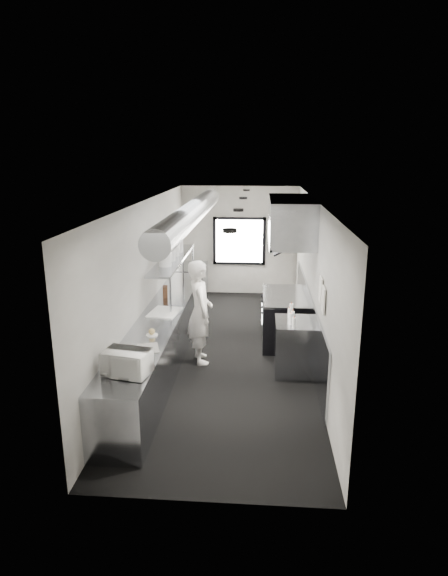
% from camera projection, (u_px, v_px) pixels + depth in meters
% --- Properties ---
extents(floor, '(3.00, 8.00, 0.01)m').
position_uv_depth(floor, '(229.00, 353.00, 8.98)').
color(floor, black).
rests_on(floor, ground).
extents(ceiling, '(3.00, 8.00, 0.01)m').
position_uv_depth(ceiling, '(229.00, 201.00, 8.22)').
color(ceiling, silver).
rests_on(ceiling, wall_back).
extents(wall_back, '(3.00, 0.02, 2.80)m').
position_uv_depth(wall_back, '(239.00, 241.00, 12.44)').
color(wall_back, beige).
rests_on(wall_back, floor).
extents(wall_front, '(3.00, 0.02, 2.80)m').
position_uv_depth(wall_front, '(203.00, 383.00, 4.76)').
color(wall_front, beige).
rests_on(wall_front, floor).
extents(wall_left, '(0.02, 8.00, 2.80)m').
position_uv_depth(wall_left, '(147.00, 279.00, 8.71)').
color(wall_left, beige).
rests_on(wall_left, floor).
extents(wall_right, '(0.02, 8.00, 2.80)m').
position_uv_depth(wall_right, '(314.00, 282.00, 8.49)').
color(wall_right, beige).
rests_on(wall_right, floor).
extents(wall_cladding, '(0.03, 5.50, 1.10)m').
position_uv_depth(wall_cladding, '(309.00, 322.00, 9.01)').
color(wall_cladding, '#91959E').
rests_on(wall_cladding, wall_right).
extents(hvac_duct, '(0.40, 6.40, 0.40)m').
position_uv_depth(hvac_duct, '(192.00, 213.00, 8.72)').
color(hvac_duct, gray).
rests_on(hvac_duct, ceiling).
extents(service_window, '(1.36, 0.05, 1.25)m').
position_uv_depth(service_window, '(239.00, 241.00, 12.40)').
color(service_window, silver).
rests_on(service_window, wall_back).
extents(exhaust_hood, '(0.81, 2.20, 0.88)m').
position_uv_depth(exhaust_hood, '(291.00, 220.00, 8.92)').
color(exhaust_hood, '#91959E').
rests_on(exhaust_hood, ceiling).
extents(prep_counter, '(0.70, 6.00, 0.90)m').
position_uv_depth(prep_counter, '(162.00, 338.00, 8.46)').
color(prep_counter, '#91959E').
rests_on(prep_counter, floor).
extents(pass_shelf, '(0.45, 3.00, 0.68)m').
position_uv_depth(pass_shelf, '(173.00, 260.00, 9.61)').
color(pass_shelf, '#91959E').
rests_on(pass_shelf, prep_counter).
extents(range, '(0.88, 1.60, 0.94)m').
position_uv_depth(range, '(284.00, 318.00, 9.45)').
color(range, black).
rests_on(range, floor).
extents(bottle_station, '(0.65, 0.80, 0.90)m').
position_uv_depth(bottle_station, '(294.00, 347.00, 8.10)').
color(bottle_station, '#91959E').
rests_on(bottle_station, floor).
extents(far_work_table, '(0.70, 1.20, 0.90)m').
position_uv_depth(far_work_table, '(192.00, 283.00, 12.01)').
color(far_work_table, '#91959E').
rests_on(far_work_table, floor).
extents(notice_sheet_a, '(0.02, 0.28, 0.38)m').
position_uv_depth(notice_sheet_a, '(321.00, 290.00, 7.28)').
color(notice_sheet_a, white).
rests_on(notice_sheet_a, wall_right).
extents(notice_sheet_b, '(0.02, 0.28, 0.38)m').
position_uv_depth(notice_sheet_b, '(323.00, 300.00, 6.96)').
color(notice_sheet_b, white).
rests_on(notice_sheet_b, wall_right).
extents(line_cook, '(0.62, 0.77, 1.84)m').
position_uv_depth(line_cook, '(200.00, 312.00, 8.39)').
color(line_cook, silver).
rests_on(line_cook, floor).
extents(microwave, '(0.60, 0.50, 0.32)m').
position_uv_depth(microwave, '(127.00, 363.00, 6.04)').
color(microwave, white).
rests_on(microwave, prep_counter).
extents(deli_tub_a, '(0.19, 0.19, 0.10)m').
position_uv_depth(deli_tub_a, '(122.00, 359.00, 6.42)').
color(deli_tub_a, '#A7B3A5').
rests_on(deli_tub_a, prep_counter).
extents(deli_tub_b, '(0.19, 0.19, 0.10)m').
position_uv_depth(deli_tub_b, '(118.00, 356.00, 6.50)').
color(deli_tub_b, '#A7B3A5').
rests_on(deli_tub_b, prep_counter).
extents(newspaper, '(0.41, 0.46, 0.01)m').
position_uv_depth(newspaper, '(148.00, 348.00, 6.87)').
color(newspaper, silver).
rests_on(newspaper, prep_counter).
extents(small_plate, '(0.19, 0.19, 0.02)m').
position_uv_depth(small_plate, '(152.00, 335.00, 7.36)').
color(small_plate, white).
rests_on(small_plate, prep_counter).
extents(pastry, '(0.10, 0.10, 0.10)m').
position_uv_depth(pastry, '(152.00, 332.00, 7.35)').
color(pastry, '#E3C277').
rests_on(pastry, small_plate).
extents(cutting_board, '(0.56, 0.70, 0.02)m').
position_uv_depth(cutting_board, '(164.00, 312.00, 8.41)').
color(cutting_board, white).
rests_on(cutting_board, prep_counter).
extents(knife_block, '(0.12, 0.21, 0.21)m').
position_uv_depth(knife_block, '(165.00, 292.00, 9.31)').
color(knife_block, brown).
rests_on(knife_block, prep_counter).
extents(plate_stack_a, '(0.27, 0.27, 0.28)m').
position_uv_depth(plate_stack_a, '(165.00, 259.00, 8.89)').
color(plate_stack_a, white).
rests_on(plate_stack_a, pass_shelf).
extents(plate_stack_b, '(0.29, 0.29, 0.33)m').
position_uv_depth(plate_stack_b, '(169.00, 252.00, 9.35)').
color(plate_stack_b, white).
rests_on(plate_stack_b, pass_shelf).
extents(plate_stack_c, '(0.24, 0.24, 0.30)m').
position_uv_depth(plate_stack_c, '(174.00, 249.00, 9.77)').
color(plate_stack_c, white).
rests_on(plate_stack_c, pass_shelf).
extents(plate_stack_d, '(0.27, 0.27, 0.37)m').
position_uv_depth(plate_stack_d, '(178.00, 243.00, 10.15)').
color(plate_stack_d, white).
rests_on(plate_stack_d, pass_shelf).
extents(squeeze_bottle_a, '(0.08, 0.08, 0.18)m').
position_uv_depth(squeeze_bottle_a, '(294.00, 323.00, 7.65)').
color(squeeze_bottle_a, white).
rests_on(squeeze_bottle_a, bottle_station).
extents(squeeze_bottle_b, '(0.08, 0.08, 0.19)m').
position_uv_depth(squeeze_bottle_b, '(291.00, 319.00, 7.81)').
color(squeeze_bottle_b, white).
rests_on(squeeze_bottle_b, bottle_station).
extents(squeeze_bottle_c, '(0.07, 0.07, 0.18)m').
position_uv_depth(squeeze_bottle_c, '(293.00, 317.00, 7.93)').
color(squeeze_bottle_c, white).
rests_on(squeeze_bottle_c, bottle_station).
extents(squeeze_bottle_d, '(0.07, 0.07, 0.17)m').
position_uv_depth(squeeze_bottle_d, '(290.00, 313.00, 8.12)').
color(squeeze_bottle_d, white).
rests_on(squeeze_bottle_d, bottle_station).
extents(squeeze_bottle_e, '(0.09, 0.09, 0.20)m').
position_uv_depth(squeeze_bottle_e, '(291.00, 309.00, 8.28)').
color(squeeze_bottle_e, white).
rests_on(squeeze_bottle_e, bottle_station).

